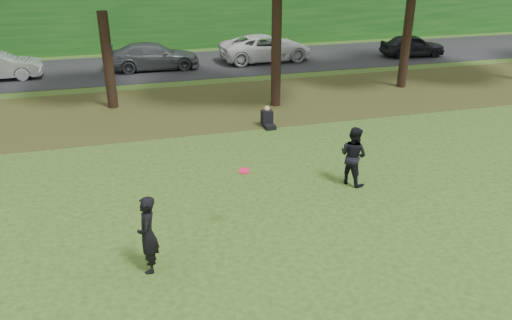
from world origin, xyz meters
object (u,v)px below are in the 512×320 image
at_px(player_right, 353,156).
at_px(seated_person, 268,119).
at_px(frisbee, 244,171).
at_px(player_left, 148,235).

relative_size(player_right, seated_person, 2.18).
height_order(frisbee, seated_person, frisbee).
bearing_deg(seated_person, player_left, -125.97).
bearing_deg(player_left, seated_person, 155.47).
xyz_separation_m(frisbee, seated_person, (2.77, 7.27, -1.40)).
relative_size(player_left, seated_person, 2.19).
distance_m(player_right, seated_person, 5.57).
height_order(player_right, seated_person, player_right).
relative_size(player_left, player_right, 1.01).
bearing_deg(player_right, frisbee, 85.76).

